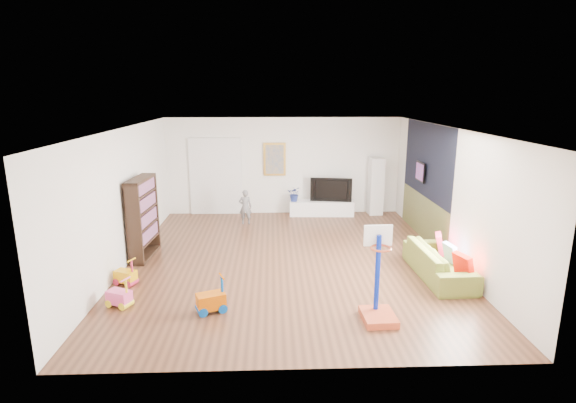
{
  "coord_description": "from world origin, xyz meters",
  "views": [
    {
      "loc": [
        -0.34,
        -8.71,
        3.39
      ],
      "look_at": [
        0.0,
        0.4,
        1.15
      ],
      "focal_mm": 28.0,
      "sensor_mm": 36.0,
      "label": 1
    }
  ],
  "objects_px": {
    "bookshelf": "(143,218)",
    "sofa": "(439,262)",
    "media_console": "(321,208)",
    "basketball_hoop": "(381,276)"
  },
  "relations": [
    {
      "from": "media_console",
      "to": "bookshelf",
      "type": "distance_m",
      "value": 5.15
    },
    {
      "from": "bookshelf",
      "to": "basketball_hoop",
      "type": "height_order",
      "value": "bookshelf"
    },
    {
      "from": "bookshelf",
      "to": "sofa",
      "type": "bearing_deg",
      "value": -9.06
    },
    {
      "from": "sofa",
      "to": "basketball_hoop",
      "type": "bearing_deg",
      "value": 135.28
    },
    {
      "from": "media_console",
      "to": "sofa",
      "type": "distance_m",
      "value": 4.7
    },
    {
      "from": "media_console",
      "to": "bookshelf",
      "type": "relative_size",
      "value": 1.06
    },
    {
      "from": "media_console",
      "to": "sofa",
      "type": "height_order",
      "value": "sofa"
    },
    {
      "from": "bookshelf",
      "to": "sofa",
      "type": "height_order",
      "value": "bookshelf"
    },
    {
      "from": "bookshelf",
      "to": "sofa",
      "type": "distance_m",
      "value": 5.96
    },
    {
      "from": "media_console",
      "to": "sofa",
      "type": "relative_size",
      "value": 0.91
    }
  ]
}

